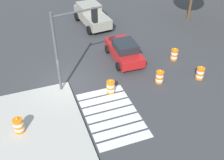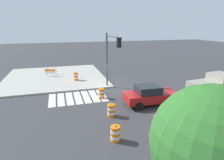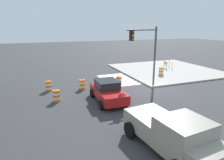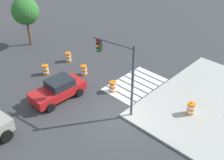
{
  "view_description": "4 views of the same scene",
  "coord_description": "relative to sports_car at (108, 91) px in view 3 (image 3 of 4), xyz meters",
  "views": [
    {
      "loc": [
        15.49,
        -2.41,
        11.69
      ],
      "look_at": [
        2.31,
        2.46,
        1.29
      ],
      "focal_mm": 43.71,
      "sensor_mm": 36.0,
      "label": 1
    },
    {
      "loc": [
        5.44,
        17.87,
        6.3
      ],
      "look_at": [
        0.38,
        0.57,
        1.05
      ],
      "focal_mm": 29.76,
      "sensor_mm": 36.0,
      "label": 2
    },
    {
      "loc": [
        -15.32,
        9.9,
        5.7
      ],
      "look_at": [
        1.96,
        3.2,
        0.62
      ],
      "focal_mm": 31.81,
      "sensor_mm": 36.0,
      "label": 3
    },
    {
      "loc": [
        -11.38,
        -10.11,
        12.95
      ],
      "look_at": [
        1.66,
        2.29,
        1.32
      ],
      "focal_mm": 44.18,
      "sensor_mm": 36.0,
      "label": 4
    }
  ],
  "objects": [
    {
      "name": "traffic_light_pole",
      "position": [
        2.02,
        -4.41,
        3.1
      ],
      "size": [
        0.78,
        3.26,
        5.5
      ],
      "color": "#4C4C51",
      "rests_on": "sidewalk_corner"
    },
    {
      "name": "traffic_barrel_median_far",
      "position": [
        3.67,
        1.19,
        -0.36
      ],
      "size": [
        0.56,
        0.56,
        1.02
      ],
      "color": "orange",
      "rests_on": "ground"
    },
    {
      "name": "crosswalk_stripes",
      "position": [
        5.6,
        -3.13,
        -0.8
      ],
      "size": [
        5.1,
        3.2,
        0.02
      ],
      "color": "silver",
      "rests_on": "ground"
    },
    {
      "name": "ground_plane",
      "position": [
        1.6,
        -4.93,
        -0.81
      ],
      "size": [
        120.0,
        120.0,
        0.0
      ],
      "primitive_type": "plane",
      "color": "#38383A"
    },
    {
      "name": "traffic_barrel_crosswalk_end",
      "position": [
        4.28,
        4.14,
        -0.36
      ],
      "size": [
        0.56,
        0.56,
        1.02
      ],
      "color": "orange",
      "rests_on": "ground"
    },
    {
      "name": "traffic_barrel_on_sidewalk",
      "position": [
        5.23,
        -8.52,
        -0.21
      ],
      "size": [
        0.56,
        0.56,
        1.02
      ],
      "color": "orange",
      "rests_on": "sidewalk_corner"
    },
    {
      "name": "construction_barricade",
      "position": [
        8.12,
        -11.38,
        -0.09
      ],
      "size": [
        1.41,
        1.11,
        1.0
      ],
      "color": "silver",
      "rests_on": "sidewalk_corner"
    },
    {
      "name": "traffic_barrel_median_near",
      "position": [
        1.38,
        3.74,
        -0.36
      ],
      "size": [
        0.56,
        0.56,
        1.02
      ],
      "color": "orange",
      "rests_on": "ground"
    },
    {
      "name": "pickup_truck",
      "position": [
        -7.29,
        -0.51,
        0.16
      ],
      "size": [
        5.31,
        2.73,
        1.92
      ],
      "color": "gray",
      "rests_on": "ground"
    },
    {
      "name": "sports_car",
      "position": [
        0.0,
        0.0,
        0.0
      ],
      "size": [
        4.35,
        2.23,
        1.63
      ],
      "color": "red",
      "rests_on": "ground"
    },
    {
      "name": "sidewalk_corner",
      "position": [
        7.6,
        -10.93,
        -0.74
      ],
      "size": [
        12.0,
        12.0,
        0.15
      ],
      "primitive_type": "cube",
      "color": "#ADA89E",
      "rests_on": "ground"
    },
    {
      "name": "traffic_barrel_near_corner",
      "position": [
        3.55,
        -2.44,
        -0.36
      ],
      "size": [
        0.56,
        0.56,
        1.02
      ],
      "color": "orange",
      "rests_on": "ground"
    }
  ]
}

